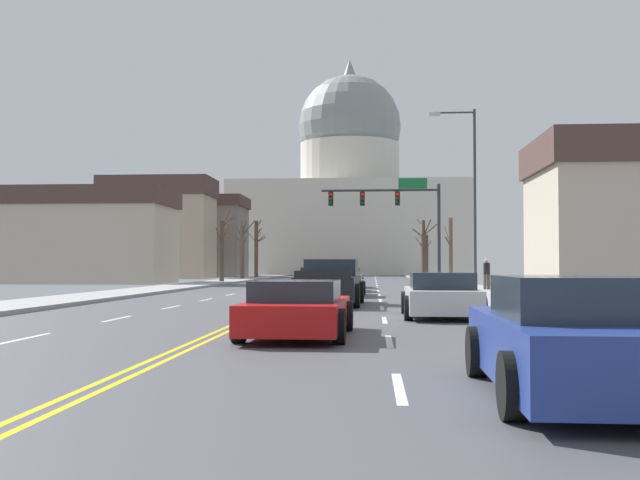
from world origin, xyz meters
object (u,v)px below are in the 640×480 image
(pickup_truck_near_03, at_px, (330,284))
(bicycle_parked, at_px, (503,288))
(signal_gantry, at_px, (397,207))
(sedan_oncoming_00, at_px, (311,275))
(sedan_oncoming_01, at_px, (316,274))
(pedestrian_00, at_px, (487,272))
(street_lamp_right, at_px, (469,184))
(sedan_near_04, at_px, (441,296))
(sedan_near_01, at_px, (341,281))
(sedan_oncoming_02, at_px, (323,272))
(sedan_near_05, at_px, (297,310))
(sedan_near_00, at_px, (346,278))
(sedan_near_06, at_px, (573,340))
(sedan_near_02, at_px, (341,284))

(pickup_truck_near_03, height_order, bicycle_parked, pickup_truck_near_03)
(signal_gantry, height_order, sedan_oncoming_00, signal_gantry)
(signal_gantry, xyz_separation_m, pickup_truck_near_03, (-3.11, -23.30, -4.48))
(sedan_oncoming_01, distance_m, pedestrian_00, 29.74)
(street_lamp_right, relative_size, sedan_near_04, 1.99)
(sedan_near_01, xyz_separation_m, pickup_truck_near_03, (0.15, -13.09, 0.17))
(pickup_truck_near_03, bearing_deg, street_lamp_right, 59.11)
(pickup_truck_near_03, bearing_deg, sedan_oncoming_02, 94.14)
(sedan_near_01, bearing_deg, sedan_near_05, -89.63)
(sedan_near_00, relative_size, bicycle_parked, 2.47)
(pickup_truck_near_03, bearing_deg, sedan_near_05, -89.94)
(street_lamp_right, distance_m, sedan_near_06, 28.82)
(signal_gantry, bearing_deg, sedan_oncoming_01, 111.40)
(sedan_near_04, bearing_deg, street_lamp_right, 79.92)
(sedan_near_01, xyz_separation_m, sedan_near_02, (0.24, -5.90, 0.00))
(sedan_near_00, xyz_separation_m, sedan_oncoming_02, (-3.51, 30.75, 0.04))
(sedan_oncoming_00, xyz_separation_m, pedestrian_00, (10.66, -18.33, 0.45))
(sedan_near_01, xyz_separation_m, sedan_near_06, (3.81, -30.99, 0.05))
(bicycle_parked, bearing_deg, sedan_near_05, -113.07)
(sedan_near_02, relative_size, pickup_truck_near_03, 0.86)
(street_lamp_right, distance_m, sedan_near_04, 17.16)
(signal_gantry, height_order, pedestrian_00, signal_gantry)
(signal_gantry, height_order, sedan_near_05, signal_gantry)
(sedan_near_05, distance_m, sedan_oncoming_00, 42.61)
(pickup_truck_near_03, height_order, sedan_oncoming_01, pickup_truck_near_03)
(signal_gantry, relative_size, bicycle_parked, 4.47)
(sedan_near_04, xyz_separation_m, pedestrian_00, (4.04, 18.47, 0.44))
(signal_gantry, xyz_separation_m, bicycle_parked, (3.67, -18.91, -4.72))
(sedan_near_06, xyz_separation_m, pedestrian_00, (3.72, 30.55, 0.41))
(sedan_oncoming_01, xyz_separation_m, pedestrian_00, (10.93, -27.66, 0.46))
(sedan_near_06, bearing_deg, sedan_near_01, 97.01)
(sedan_near_05, relative_size, sedan_oncoming_01, 0.97)
(signal_gantry, xyz_separation_m, sedan_near_04, (0.23, -29.12, -4.63))
(sedan_near_02, distance_m, sedan_near_05, 18.70)
(sedan_near_04, bearing_deg, sedan_oncoming_00, 100.19)
(sedan_near_02, xyz_separation_m, sedan_near_06, (3.57, -25.09, 0.05))
(sedan_oncoming_00, height_order, sedan_oncoming_02, sedan_oncoming_02)
(pickup_truck_near_03, bearing_deg, signal_gantry, 82.39)
(sedan_near_00, distance_m, sedan_near_02, 12.04)
(pickup_truck_near_03, height_order, sedan_near_06, pickup_truck_near_03)
(street_lamp_right, relative_size, sedan_near_01, 2.03)
(signal_gantry, relative_size, sedan_near_05, 1.81)
(sedan_near_04, distance_m, sedan_near_05, 6.58)
(pickup_truck_near_03, relative_size, pedestrian_00, 3.40)
(sedan_near_04, distance_m, sedan_near_06, 12.08)
(sedan_oncoming_00, relative_size, sedan_oncoming_02, 1.04)
(sedan_near_04, bearing_deg, signal_gantry, 90.46)
(sedan_near_01, height_order, sedan_near_06, sedan_near_06)
(sedan_near_04, relative_size, bicycle_parked, 2.52)
(sedan_near_00, height_order, sedan_oncoming_02, sedan_oncoming_02)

